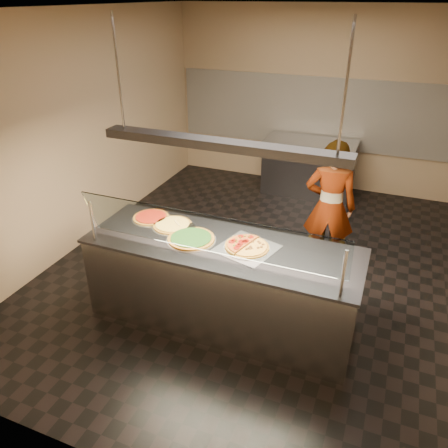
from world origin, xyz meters
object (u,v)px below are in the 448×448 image
at_px(worker, 330,207).
at_px(half_pizza_pepperoni, 237,243).
at_px(half_pizza_sausage, 257,248).
at_px(pizza_spinach, 191,238).
at_px(sneeze_guard, 207,234).
at_px(perforated_tray, 247,248).
at_px(pizza_cheese, 173,225).
at_px(pizza_tomato, 151,217).
at_px(serving_counter, 222,283).
at_px(heat_lamp_housing, 222,145).
at_px(prep_table, 308,167).
at_px(pizza_spatula, 182,224).

bearing_deg(worker, half_pizza_pepperoni, 59.01).
bearing_deg(half_pizza_sausage, pizza_spinach, -175.47).
xyz_separation_m(half_pizza_sausage, worker, (0.46, 1.41, -0.11)).
height_order(sneeze_guard, worker, worker).
relative_size(perforated_tray, pizza_cheese, 1.44).
bearing_deg(perforated_tray, pizza_tomato, 169.84).
relative_size(pizza_tomato, worker, 0.25).
distance_m(serving_counter, heat_lamp_housing, 1.48).
bearing_deg(prep_table, pizza_tomato, -106.66).
bearing_deg(sneeze_guard, pizza_spatula, 135.14).
height_order(pizza_spatula, heat_lamp_housing, heat_lamp_housing).
bearing_deg(half_pizza_pepperoni, prep_table, 90.77).
bearing_deg(sneeze_guard, perforated_tray, 55.15).
distance_m(pizza_spatula, worker, 1.84).
bearing_deg(worker, perforated_tray, 62.52).
relative_size(half_pizza_pepperoni, prep_table, 0.31).
bearing_deg(pizza_spatula, half_pizza_pepperoni, -13.47).
bearing_deg(pizza_cheese, pizza_spinach, -31.91).
height_order(perforated_tray, half_pizza_sausage, half_pizza_sausage).
bearing_deg(pizza_tomato, half_pizza_pepperoni, -11.05).
height_order(perforated_tray, half_pizza_pepperoni, half_pizza_pepperoni).
relative_size(pizza_tomato, prep_table, 0.27).
bearing_deg(heat_lamp_housing, pizza_cheese, 165.35).
bearing_deg(serving_counter, heat_lamp_housing, 0.00).
xyz_separation_m(serving_counter, pizza_cheese, (-0.63, 0.17, 0.48)).
xyz_separation_m(sneeze_guard, perforated_tray, (0.25, 0.37, -0.29)).
xyz_separation_m(sneeze_guard, pizza_cheese, (-0.63, 0.51, -0.28)).
height_order(serving_counter, heat_lamp_housing, heat_lamp_housing).
relative_size(pizza_spinach, worker, 0.30).
relative_size(prep_table, heat_lamp_housing, 0.66).
bearing_deg(pizza_spinach, pizza_tomato, 156.72).
bearing_deg(prep_table, perforated_tray, -87.64).
bearing_deg(heat_lamp_housing, perforated_tray, 4.99).
xyz_separation_m(half_pizza_sausage, pizza_spinach, (-0.68, -0.05, -0.01)).
bearing_deg(serving_counter, half_pizza_pepperoni, 8.70).
bearing_deg(sneeze_guard, serving_counter, 90.00).
distance_m(pizza_spinach, heat_lamp_housing, 1.05).
bearing_deg(worker, sneeze_guard, 59.57).
bearing_deg(sneeze_guard, worker, 65.25).
relative_size(serving_counter, pizza_cheese, 6.26).
height_order(serving_counter, pizza_cheese, pizza_cheese).
xyz_separation_m(half_pizza_sausage, pizza_spatula, (-0.89, 0.16, 0.00)).
height_order(half_pizza_sausage, prep_table, half_pizza_sausage).
height_order(half_pizza_pepperoni, pizza_spatula, half_pizza_pepperoni).
bearing_deg(half_pizza_pepperoni, heat_lamp_housing, -171.30).
bearing_deg(pizza_spinach, half_pizza_pepperoni, 6.39).
distance_m(perforated_tray, pizza_cheese, 0.90).
height_order(sneeze_guard, half_pizza_pepperoni, sneeze_guard).
distance_m(serving_counter, pizza_tomato, 1.08).
height_order(serving_counter, pizza_spinach, pizza_spinach).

